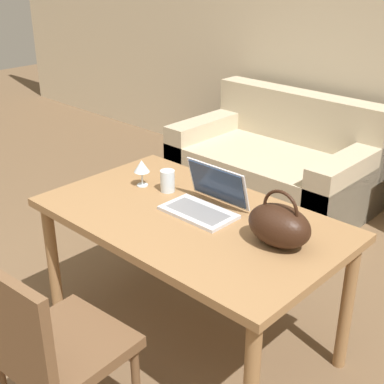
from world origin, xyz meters
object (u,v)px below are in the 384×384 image
at_px(couch, 275,166).
at_px(wine_glass, 142,167).
at_px(handbag, 279,225).
at_px(drinking_glass, 168,181).
at_px(chair, 49,346).
at_px(laptop, 207,199).

relative_size(couch, wine_glass, 10.64).
bearing_deg(handbag, drinking_glass, 175.38).
relative_size(chair, wine_glass, 6.17).
distance_m(chair, couch, 2.64).
xyz_separation_m(chair, drinking_glass, (-0.32, 0.94, 0.28)).
xyz_separation_m(drinking_glass, wine_glass, (-0.14, -0.04, 0.05)).
relative_size(couch, handbag, 5.32).
relative_size(drinking_glass, wine_glass, 0.79).
height_order(laptop, handbag, handbag).
bearing_deg(couch, handbag, -55.30).
xyz_separation_m(couch, handbag, (1.14, -1.64, 0.53)).
height_order(wine_glass, handbag, handbag).
bearing_deg(wine_glass, laptop, 3.13).
relative_size(laptop, drinking_glass, 3.11).
distance_m(couch, laptop, 1.82).
bearing_deg(drinking_glass, wine_glass, -163.33).
height_order(chair, laptop, laptop).
xyz_separation_m(couch, laptop, (0.71, -1.60, 0.50)).
height_order(drinking_glass, wine_glass, wine_glass).
height_order(couch, wine_glass, wine_glass).
bearing_deg(couch, drinking_glass, -75.15).
xyz_separation_m(couch, drinking_glass, (0.42, -1.58, 0.50)).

